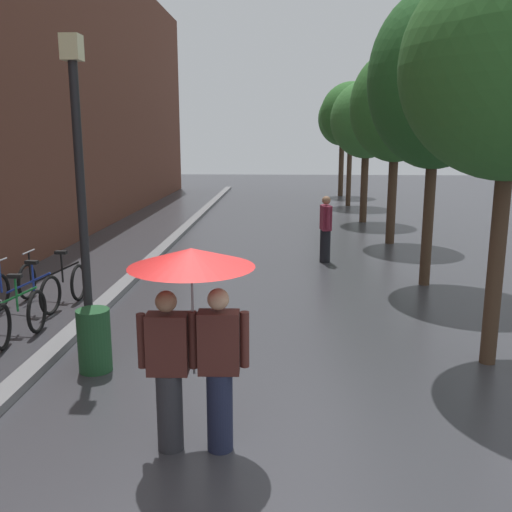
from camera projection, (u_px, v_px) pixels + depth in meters
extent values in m
plane|color=#38383D|center=(271.00, 453.00, 5.62)|extent=(80.00, 80.00, 0.00)
cube|color=slate|center=(164.00, 248.00, 15.53)|extent=(0.30, 36.00, 0.12)
cylinder|color=#473323|center=(496.00, 262.00, 7.55)|extent=(0.21, 0.21, 2.87)
cylinder|color=#473323|center=(428.00, 218.00, 11.65)|extent=(0.22, 0.22, 2.86)
ellipsoid|color=#235623|center=(437.00, 79.00, 11.07)|extent=(2.71, 2.71, 3.52)
cylinder|color=#473323|center=(392.00, 197.00, 16.21)|extent=(0.26, 0.26, 2.72)
ellipsoid|color=#2D6628|center=(396.00, 106.00, 15.68)|extent=(2.58, 2.58, 3.08)
cylinder|color=#473323|center=(364.00, 186.00, 20.22)|extent=(0.26, 0.26, 2.61)
ellipsoid|color=#387533|center=(367.00, 119.00, 19.73)|extent=(2.54, 2.54, 2.69)
cylinder|color=#473323|center=(349.00, 173.00, 24.89)|extent=(0.21, 0.21, 2.92)
ellipsoid|color=#2D6628|center=(351.00, 114.00, 24.36)|extent=(2.65, 2.65, 2.76)
cylinder|color=#473323|center=(341.00, 168.00, 28.96)|extent=(0.26, 0.26, 2.88)
ellipsoid|color=#387533|center=(343.00, 118.00, 28.44)|extent=(2.47, 2.47, 2.70)
torus|color=black|center=(2.00, 327.00, 8.26)|extent=(0.16, 0.70, 0.70)
torus|color=black|center=(37.00, 311.00, 8.98)|extent=(0.08, 0.70, 0.70)
cylinder|color=#1E7A38|center=(10.00, 299.00, 8.95)|extent=(0.88, 0.06, 0.43)
cylinder|color=#1E7A38|center=(16.00, 295.00, 8.93)|extent=(0.04, 0.04, 0.55)
cube|color=black|center=(15.00, 276.00, 8.86)|extent=(0.22, 0.11, 0.06)
torus|color=black|center=(50.00, 295.00, 9.89)|extent=(0.15, 0.70, 0.70)
cylinder|color=#233DA8|center=(28.00, 283.00, 9.92)|extent=(0.88, 0.14, 0.43)
cylinder|color=#233DA8|center=(33.00, 279.00, 9.88)|extent=(0.04, 0.04, 0.55)
cube|color=black|center=(32.00, 262.00, 9.82)|extent=(0.23, 0.13, 0.06)
cylinder|color=#233DA8|center=(0.00, 277.00, 9.99)|extent=(0.04, 0.04, 0.58)
torus|color=black|center=(27.00, 281.00, 10.82)|extent=(0.08, 0.70, 0.70)
torus|color=black|center=(79.00, 283.00, 10.74)|extent=(0.08, 0.70, 0.70)
cylinder|color=black|center=(57.00, 272.00, 10.73)|extent=(0.88, 0.06, 0.43)
cylinder|color=black|center=(62.00, 268.00, 10.70)|extent=(0.04, 0.04, 0.55)
cube|color=black|center=(61.00, 252.00, 10.64)|extent=(0.22, 0.11, 0.06)
cylinder|color=black|center=(30.00, 267.00, 10.75)|extent=(0.04, 0.04, 0.58)
cylinder|color=#9E9EA3|center=(28.00, 252.00, 10.69)|extent=(0.04, 0.46, 0.03)
cylinder|color=#2D2D33|center=(170.00, 411.00, 5.63)|extent=(0.26, 0.26, 0.81)
cube|color=#4C231E|center=(167.00, 344.00, 5.48)|extent=(0.41, 0.23, 0.61)
sphere|color=#9E7051|center=(166.00, 301.00, 5.39)|extent=(0.21, 0.21, 0.21)
cylinder|color=#4C231E|center=(142.00, 341.00, 5.47)|extent=(0.09, 0.09, 0.55)
cylinder|color=#4C231E|center=(193.00, 341.00, 5.46)|extent=(0.09, 0.09, 0.55)
cylinder|color=#1E233D|center=(220.00, 411.00, 5.61)|extent=(0.26, 0.26, 0.83)
cube|color=#4C231E|center=(219.00, 342.00, 5.46)|extent=(0.41, 0.23, 0.62)
sphere|color=tan|center=(218.00, 299.00, 5.37)|extent=(0.21, 0.21, 0.21)
cylinder|color=#4C231E|center=(193.00, 339.00, 5.46)|extent=(0.09, 0.09, 0.56)
cylinder|color=#4C231E|center=(245.00, 339.00, 5.45)|extent=(0.09, 0.09, 0.56)
cylinder|color=#9E9EA3|center=(193.00, 320.00, 5.44)|extent=(0.02, 0.02, 1.10)
cone|color=red|center=(191.00, 258.00, 5.31)|extent=(1.21, 1.21, 0.18)
cylinder|color=black|center=(83.00, 218.00, 7.59)|extent=(0.12, 0.12, 4.02)
cube|color=beige|center=(72.00, 47.00, 7.13)|extent=(0.24, 0.24, 0.32)
cylinder|color=#1E4C28|center=(94.00, 340.00, 7.51)|extent=(0.44, 0.44, 0.85)
cylinder|color=black|center=(325.00, 246.00, 13.97)|extent=(0.26, 0.26, 0.81)
cube|color=maroon|center=(326.00, 218.00, 13.82)|extent=(0.28, 0.43, 0.61)
sphere|color=#9E7051|center=(326.00, 200.00, 13.73)|extent=(0.21, 0.21, 0.21)
cylinder|color=maroon|center=(328.00, 218.00, 13.57)|extent=(0.09, 0.09, 0.55)
cylinder|color=maroon|center=(324.00, 215.00, 14.06)|extent=(0.09, 0.09, 0.55)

